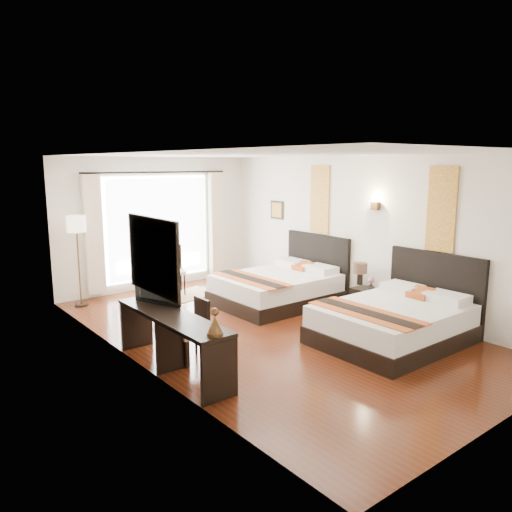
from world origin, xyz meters
TOP-DOWN VIEW (x-y plane):
  - floor at (0.00, 0.00)m, footprint 4.50×7.50m
  - ceiling at (0.00, 0.00)m, footprint 4.50×7.50m
  - wall_headboard at (2.25, 0.00)m, footprint 0.01×7.50m
  - wall_desk at (-2.25, 0.00)m, footprint 0.01×7.50m
  - wall_window at (0.00, 3.75)m, footprint 4.50×0.01m
  - wall_entry at (0.00, -3.75)m, footprint 4.50×0.01m
  - window_glass at (0.00, 3.73)m, footprint 2.40×0.02m
  - sheer_curtain at (0.00, 3.67)m, footprint 2.30×0.02m
  - drape_left at (-1.45, 3.63)m, footprint 0.35×0.14m
  - drape_right at (1.45, 3.63)m, footprint 0.35×0.14m
  - art_panel_near at (2.23, -1.58)m, footprint 0.03×0.50m
  - art_panel_far at (2.23, 1.10)m, footprint 0.03×0.50m
  - wall_sconce at (2.19, -0.32)m, footprint 0.10×0.14m
  - mirror_frame at (-2.22, -0.45)m, footprint 0.04×1.25m
  - mirror_glass at (-2.19, -0.45)m, footprint 0.01×1.12m
  - bed_near at (1.19, -1.58)m, footprint 2.24×1.74m
  - bed_far at (1.19, 1.10)m, footprint 2.23×1.74m
  - nightstand at (2.02, -0.32)m, footprint 0.37×0.46m
  - table_lamp at (1.98, -0.20)m, footprint 0.25×0.25m
  - vase at (1.98, -0.46)m, footprint 0.16×0.16m
  - console_desk at (-1.99, -0.45)m, footprint 0.50×2.20m
  - television at (-1.97, 0.09)m, footprint 0.39×0.76m
  - bronze_figurine at (-1.99, -1.44)m, footprint 0.21×0.21m
  - desk_chair at (-1.63, -0.33)m, footprint 0.42×0.42m
  - floor_lamp at (-1.88, 3.31)m, footprint 0.35×0.35m
  - side_table at (-0.56, 2.88)m, footprint 0.58×0.58m
  - fruit_bowl at (-0.53, 2.85)m, footprint 0.22×0.22m
  - window_chair at (-0.06, 3.02)m, footprint 0.59×0.59m
  - jute_rug at (0.11, 2.73)m, footprint 1.32×1.02m

SIDE VIEW (x-z plane):
  - floor at x=0.00m, z-range -0.01..0.00m
  - jute_rug at x=0.11m, z-range 0.00..0.01m
  - nightstand at x=2.02m, z-range 0.00..0.44m
  - desk_chair at x=-1.63m, z-range -0.17..0.69m
  - window_chair at x=-0.06m, z-range -0.19..0.80m
  - bed_far at x=1.19m, z-range -0.30..0.95m
  - bed_near at x=1.19m, z-range -0.30..0.96m
  - side_table at x=-0.56m, z-range 0.00..0.66m
  - console_desk at x=-1.99m, z-range 0.00..0.76m
  - vase at x=1.98m, z-range 0.50..0.64m
  - fruit_bowl at x=-0.53m, z-range 0.66..0.71m
  - table_lamp at x=1.98m, z-range 0.57..0.97m
  - bronze_figurine at x=-1.99m, z-range 0.75..1.04m
  - television at x=-1.97m, z-range 0.76..1.20m
  - drape_left at x=-1.45m, z-range 0.10..2.46m
  - drape_right at x=1.45m, z-range 0.10..2.46m
  - sheer_curtain at x=0.00m, z-range 0.25..2.35m
  - window_glass at x=0.00m, z-range 0.20..2.40m
  - wall_headboard at x=2.25m, z-range 0.00..2.80m
  - wall_desk at x=-2.25m, z-range 0.00..2.80m
  - wall_window at x=0.00m, z-range 0.00..2.80m
  - wall_entry at x=0.00m, z-range 0.00..2.80m
  - floor_lamp at x=-1.88m, z-range 0.59..2.31m
  - mirror_frame at x=-2.22m, z-range 1.08..2.02m
  - mirror_glass at x=-2.19m, z-range 1.14..1.96m
  - wall_sconce at x=2.19m, z-range 1.85..1.99m
  - art_panel_near at x=2.23m, z-range 1.27..2.62m
  - art_panel_far at x=2.23m, z-range 1.27..2.62m
  - ceiling at x=0.00m, z-range 2.78..2.80m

